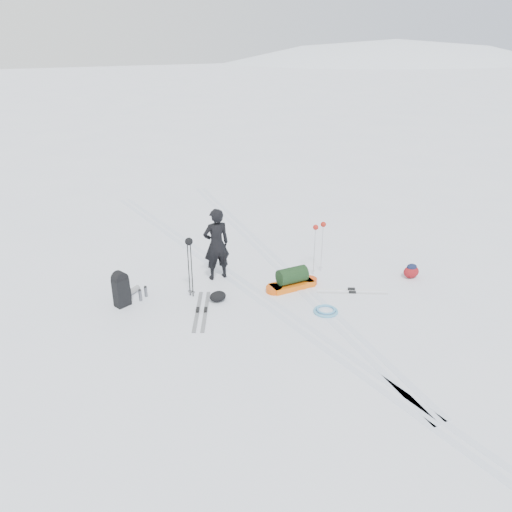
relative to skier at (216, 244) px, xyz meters
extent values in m
plane|color=white|center=(0.43, -1.43, -0.90)|extent=(200.00, 200.00, 0.00)
ellipsoid|color=white|center=(90.43, 88.57, -75.90)|extent=(256.00, 192.00, 160.00)
cube|color=silver|center=(0.31, -1.43, -0.90)|extent=(1.40, 17.97, 0.01)
cube|color=silver|center=(0.55, -1.43, -0.90)|extent=(1.40, 17.97, 0.01)
cube|color=silver|center=(1.71, 0.57, -0.90)|extent=(2.09, 13.88, 0.01)
cube|color=silver|center=(1.95, 0.57, -0.90)|extent=(2.09, 13.88, 0.01)
imported|color=black|center=(0.00, 0.00, 0.00)|extent=(0.69, 0.48, 1.81)
cube|color=orange|center=(1.32, -1.35, -0.84)|extent=(1.08, 0.49, 0.13)
cylinder|color=#DA400C|center=(1.81, -1.37, -0.84)|extent=(0.40, 0.40, 0.13)
cylinder|color=#DD520D|center=(0.84, -1.33, -0.84)|extent=(0.40, 0.40, 0.13)
cylinder|color=black|center=(1.32, -1.35, -0.58)|extent=(0.72, 0.42, 0.39)
cube|color=black|center=(-2.44, -0.22, -0.58)|extent=(0.38, 0.33, 0.65)
cylinder|color=black|center=(-2.44, -0.22, -0.23)|extent=(0.37, 0.31, 0.32)
cube|color=black|center=(-2.29, -0.15, -0.67)|extent=(0.13, 0.18, 0.28)
cylinder|color=gray|center=(-2.13, 0.18, -0.83)|extent=(0.50, 0.40, 0.14)
cylinder|color=black|center=(-0.94, -0.51, -0.23)|extent=(0.03, 0.03, 1.34)
cylinder|color=black|center=(-0.90, -0.59, -0.23)|extent=(0.03, 0.03, 1.34)
torus|color=black|center=(-0.94, -0.51, -0.80)|extent=(0.11, 0.11, 0.01)
torus|color=black|center=(-0.90, -0.59, -0.80)|extent=(0.11, 0.11, 0.01)
sphere|color=black|center=(-0.92, -0.56, 0.45)|extent=(0.18, 0.18, 0.18)
cylinder|color=silver|center=(2.19, -1.01, -0.28)|extent=(0.03, 0.03, 1.25)
cylinder|color=silver|center=(2.48, -0.94, -0.28)|extent=(0.03, 0.03, 1.25)
torus|color=#B5B8BC|center=(2.19, -1.01, -0.81)|extent=(0.12, 0.12, 0.01)
torus|color=#A9ABB0|center=(2.48, -0.94, -0.81)|extent=(0.12, 0.12, 0.01)
sphere|color=maroon|center=(2.19, -1.01, 0.37)|extent=(0.13, 0.13, 0.13)
sphere|color=maroon|center=(2.48, -0.94, 0.37)|extent=(0.13, 0.13, 0.13)
cube|color=gray|center=(-0.94, -1.37, -0.90)|extent=(0.91, 1.58, 0.02)
cube|color=gray|center=(-1.09, -1.29, -0.90)|extent=(0.91, 1.58, 0.02)
cube|color=black|center=(-0.94, -1.37, -0.86)|extent=(0.14, 0.19, 0.05)
cube|color=black|center=(-1.09, -1.29, -0.86)|extent=(0.14, 0.19, 0.05)
cube|color=silver|center=(2.39, -2.30, -0.90)|extent=(1.45, 0.93, 0.01)
cube|color=white|center=(2.48, -2.16, -0.90)|extent=(1.45, 0.93, 0.01)
cube|color=black|center=(2.39, -2.30, -0.87)|extent=(0.17, 0.14, 0.05)
cube|color=black|center=(2.48, -2.16, -0.87)|extent=(0.17, 0.14, 0.05)
torus|color=#519FC5|center=(1.33, -2.69, -0.88)|extent=(0.67, 0.67, 0.06)
torus|color=#56A4D2|center=(1.36, -2.65, -0.86)|extent=(0.52, 0.52, 0.05)
ellipsoid|color=maroon|center=(4.21, -2.34, -0.75)|extent=(0.53, 0.50, 0.30)
ellipsoid|color=black|center=(4.21, -2.34, -0.62)|extent=(0.34, 0.33, 0.15)
cylinder|color=slate|center=(-2.02, -0.21, -0.78)|extent=(0.08, 0.08, 0.26)
cylinder|color=#5C5E64|center=(-1.85, -0.07, -0.79)|extent=(0.08, 0.08, 0.24)
cylinder|color=black|center=(-2.02, -0.21, -0.63)|extent=(0.07, 0.07, 0.03)
cylinder|color=black|center=(-1.85, -0.07, -0.65)|extent=(0.07, 0.07, 0.03)
ellipsoid|color=black|center=(-0.50, -1.09, -0.78)|extent=(0.46, 0.41, 0.24)
camera|label=1|loc=(-4.63, -10.17, 4.60)|focal=35.00mm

